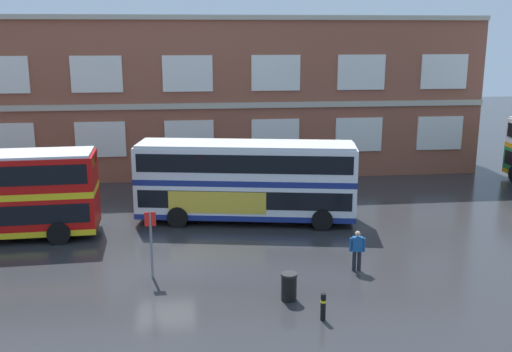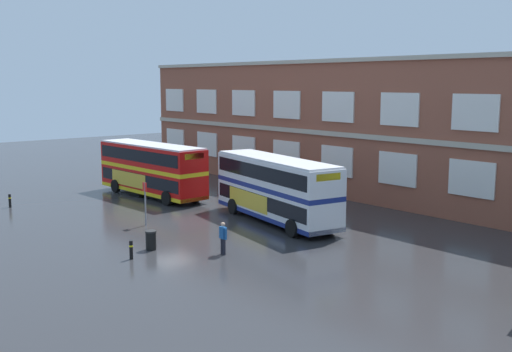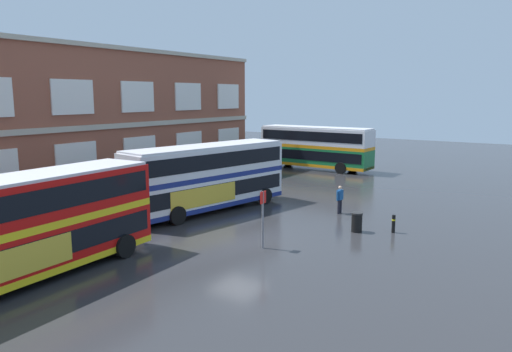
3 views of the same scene
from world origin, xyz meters
name	(u,v)px [view 2 (image 2 of 3)]	position (x,y,z in m)	size (l,w,h in m)	color
ground_plane	(199,218)	(0.00, 2.00, 0.00)	(120.00, 120.00, 0.00)	#2B2B2D
brick_terminal_building	(345,127)	(-1.64, 17.98, 5.11)	(44.72, 8.19, 10.52)	brown
double_decker_near	(152,169)	(-8.76, 3.71, 2.15)	(11.11, 3.25, 4.07)	red
double_decker_middle	(276,188)	(3.98, 5.15, 2.15)	(11.28, 4.45, 4.07)	silver
waiting_passenger	(223,237)	(7.82, -1.94, 0.93)	(0.64, 0.29, 1.70)	black
bus_stand_flag	(145,200)	(-0.38, -1.71, 1.64)	(0.44, 0.10, 2.70)	slate
station_litter_bin	(151,240)	(4.65, -4.31, 0.52)	(0.60, 0.60, 1.03)	black
safety_bollard_west	(10,201)	(-11.41, -6.25, 0.49)	(0.19, 0.19, 0.95)	black
safety_bollard_east	(131,250)	(5.54, -5.97, 0.49)	(0.19, 0.19, 0.95)	black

